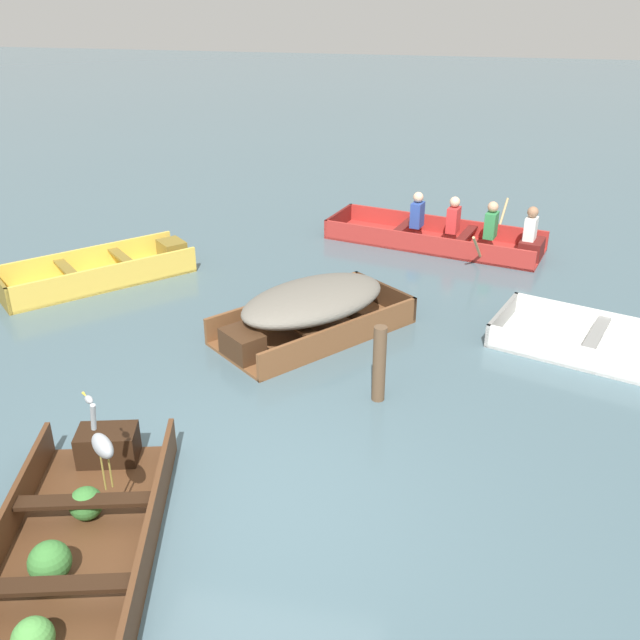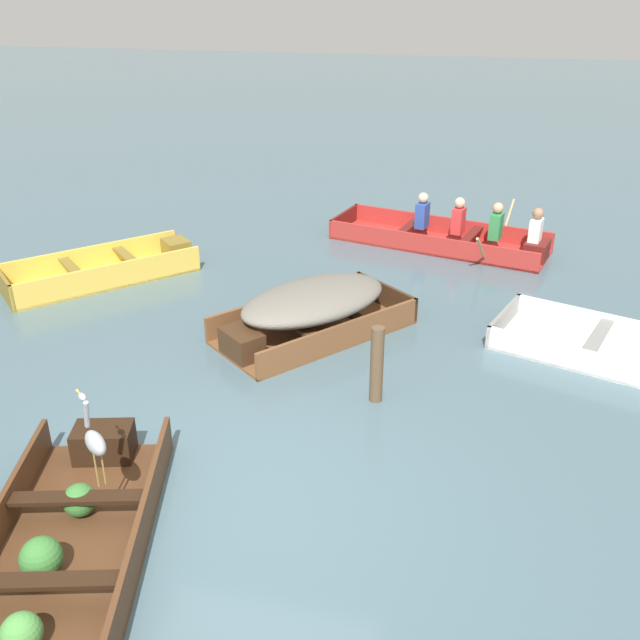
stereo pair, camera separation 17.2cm
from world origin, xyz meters
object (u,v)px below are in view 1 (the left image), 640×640
Objects in this scene: skiff_wooden_brown_near_moored at (311,307)px; skiff_yellow_mid_moored at (106,271)px; dinghy_dark_varnish_foreground at (74,545)px; mooring_post at (379,364)px; heron_on_dinghy at (101,442)px; rowboat_red_with_crew at (449,235)px.

skiff_wooden_brown_near_moored is 1.00× the size of skiff_yellow_mid_moored.
dinghy_dark_varnish_foreground is 6.08m from skiff_yellow_mid_moored.
skiff_wooden_brown_near_moored is 3.08× the size of mooring_post.
skiff_wooden_brown_near_moored is 1.79m from mooring_post.
rowboat_red_with_crew is at bearing 71.64° from heron_on_dinghy.
skiff_wooden_brown_near_moored is at bearing 127.04° from mooring_post.
dinghy_dark_varnish_foreground is 1.19× the size of skiff_wooden_brown_near_moored.
mooring_post is (1.08, -1.43, 0.06)m from skiff_wooden_brown_near_moored.
mooring_post is at bearing -95.99° from rowboat_red_with_crew.
dinghy_dark_varnish_foreground is at bearing -125.76° from mooring_post.
skiff_wooden_brown_near_moored is at bearing 76.68° from heron_on_dinghy.
rowboat_red_with_crew is 4.66× the size of heron_on_dinghy.
skiff_wooden_brown_near_moored is 0.71× the size of rowboat_red_with_crew.
skiff_wooden_brown_near_moored is 3.75m from skiff_yellow_mid_moored.
skiff_wooden_brown_near_moored is (1.03, 4.36, 0.26)m from dinghy_dark_varnish_foreground.
skiff_yellow_mid_moored is 5.75m from heron_on_dinghy.
dinghy_dark_varnish_foreground is 3.66× the size of mooring_post.
mooring_post is at bearing -29.35° from skiff_yellow_mid_moored.
mooring_post is (-0.55, -5.23, 0.24)m from rowboat_red_with_crew.
skiff_wooden_brown_near_moored reaches higher than dinghy_dark_varnish_foreground.
skiff_yellow_mid_moored is 5.80m from rowboat_red_with_crew.
dinghy_dark_varnish_foreground is 0.85m from heron_on_dinghy.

